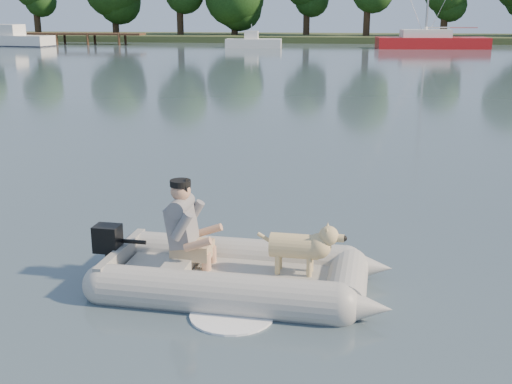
# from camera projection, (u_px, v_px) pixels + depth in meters

# --- Properties ---
(water) EXTENTS (160.00, 160.00, 0.00)m
(water) POSITION_uv_depth(u_px,v_px,m) (232.00, 284.00, 7.83)
(water) COLOR slate
(water) RESTS_ON ground
(shore_bank) EXTENTS (160.00, 12.00, 0.70)m
(shore_bank) POSITION_uv_depth(u_px,v_px,m) (329.00, 38.00, 66.87)
(shore_bank) COLOR #47512D
(shore_bank) RESTS_ON water
(dock) EXTENTS (18.00, 2.00, 1.04)m
(dock) POSITION_uv_depth(u_px,v_px,m) (51.00, 38.00, 60.47)
(dock) COLOR #4C331E
(dock) RESTS_ON water
(dinghy) EXTENTS (4.71, 3.21, 1.39)m
(dinghy) POSITION_uv_depth(u_px,v_px,m) (239.00, 242.00, 7.57)
(dinghy) COLOR #9B9B96
(dinghy) RESTS_ON water
(man) EXTENTS (0.77, 0.67, 1.08)m
(man) POSITION_uv_depth(u_px,v_px,m) (183.00, 222.00, 7.70)
(man) COLOR slate
(man) RESTS_ON dinghy
(dog) EXTENTS (0.96, 0.40, 0.62)m
(dog) POSITION_uv_depth(u_px,v_px,m) (294.00, 250.00, 7.51)
(dog) COLOR tan
(dog) RESTS_ON dinghy
(outboard_motor) EXTENTS (0.43, 0.32, 0.79)m
(outboard_motor) POSITION_uv_depth(u_px,v_px,m) (109.00, 254.00, 7.96)
(outboard_motor) COLOR black
(outboard_motor) RESTS_ON dinghy
(cabin_cruiser) EXTENTS (7.52, 3.61, 2.23)m
(cabin_cruiser) POSITION_uv_depth(u_px,v_px,m) (14.00, 35.00, 56.90)
(cabin_cruiser) COLOR white
(cabin_cruiser) RESTS_ON water
(motorboat) EXTENTS (4.96, 2.06, 2.07)m
(motorboat) POSITION_uv_depth(u_px,v_px,m) (254.00, 37.00, 54.55)
(motorboat) COLOR white
(motorboat) RESTS_ON water
(sailboat) EXTENTS (9.37, 3.48, 12.62)m
(sailboat) POSITION_uv_depth(u_px,v_px,m) (431.00, 42.00, 53.81)
(sailboat) COLOR #AA1316
(sailboat) RESTS_ON water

